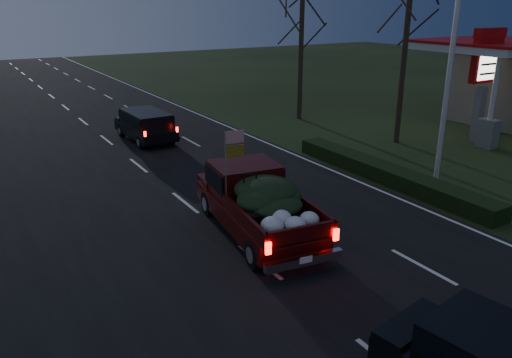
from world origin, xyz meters
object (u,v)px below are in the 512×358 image
light_pole (454,38)px  lead_suv (146,123)px  gas_price_pylon (485,66)px  pickup_truck (257,199)px

light_pole → lead_suv: light_pole is taller
light_pole → lead_suv: bearing=123.2°
light_pole → gas_price_pylon: bearing=24.7°
gas_price_pylon → pickup_truck: gas_price_pylon is taller
light_pole → pickup_truck: bearing=-177.8°
light_pole → lead_suv: (-7.75, 11.83, -4.54)m
pickup_truck → lead_suv: pickup_truck is taller
lead_suv → gas_price_pylon: bearing=-33.2°
light_pole → lead_suv: size_ratio=2.09×
gas_price_pylon → lead_suv: gas_price_pylon is taller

